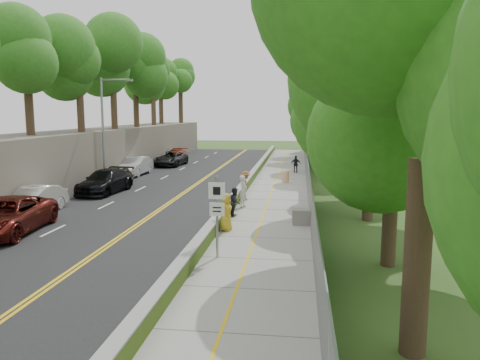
{
  "coord_description": "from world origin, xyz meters",
  "views": [
    {
      "loc": [
        4.06,
        -19.8,
        5.48
      ],
      "look_at": [
        0.5,
        8.0,
        1.4
      ],
      "focal_mm": 35.0,
      "sensor_mm": 36.0,
      "label": 1
    }
  ],
  "objects_px": {
    "construction_barrel": "(285,177)",
    "car_2": "(6,216)",
    "streetlight": "(106,123)",
    "person_far": "(296,164)",
    "car_1": "(34,200)",
    "painter_0": "(226,212)",
    "concrete_block": "(303,216)",
    "signpost": "(217,208)"
  },
  "relations": [
    {
      "from": "concrete_block",
      "to": "painter_0",
      "type": "distance_m",
      "value": 4.01
    },
    {
      "from": "streetlight",
      "to": "person_far",
      "type": "distance_m",
      "value": 16.94
    },
    {
      "from": "signpost",
      "to": "car_1",
      "type": "relative_size",
      "value": 0.69
    },
    {
      "from": "car_1",
      "to": "car_2",
      "type": "xyz_separation_m",
      "value": [
        1.09,
        -4.07,
        0.07
      ]
    },
    {
      "from": "signpost",
      "to": "painter_0",
      "type": "distance_m",
      "value": 4.16
    },
    {
      "from": "streetlight",
      "to": "car_2",
      "type": "xyz_separation_m",
      "value": [
        1.46,
        -14.75,
        -3.79
      ]
    },
    {
      "from": "streetlight",
      "to": "concrete_block",
      "type": "bearing_deg",
      "value": -37.2
    },
    {
      "from": "concrete_block",
      "to": "painter_0",
      "type": "bearing_deg",
      "value": -153.2
    },
    {
      "from": "streetlight",
      "to": "car_2",
      "type": "relative_size",
      "value": 1.37
    },
    {
      "from": "construction_barrel",
      "to": "painter_0",
      "type": "xyz_separation_m",
      "value": [
        -2.25,
        -15.36,
        0.43
      ]
    },
    {
      "from": "painter_0",
      "to": "person_far",
      "type": "height_order",
      "value": "painter_0"
    },
    {
      "from": "construction_barrel",
      "to": "person_far",
      "type": "bearing_deg",
      "value": 83.06
    },
    {
      "from": "signpost",
      "to": "person_far",
      "type": "distance_m",
      "value": 25.59
    },
    {
      "from": "construction_barrel",
      "to": "car_2",
      "type": "distance_m",
      "value": 20.9
    },
    {
      "from": "concrete_block",
      "to": "painter_0",
      "type": "height_order",
      "value": "painter_0"
    },
    {
      "from": "construction_barrel",
      "to": "car_2",
      "type": "xyz_separation_m",
      "value": [
        -12.0,
        -17.1,
        0.35
      ]
    },
    {
      "from": "car_1",
      "to": "painter_0",
      "type": "xyz_separation_m",
      "value": [
        10.84,
        -2.32,
        0.15
      ]
    },
    {
      "from": "streetlight",
      "to": "construction_barrel",
      "type": "height_order",
      "value": "streetlight"
    },
    {
      "from": "car_1",
      "to": "painter_0",
      "type": "relative_size",
      "value": 2.57
    },
    {
      "from": "concrete_block",
      "to": "car_1",
      "type": "height_order",
      "value": "car_1"
    },
    {
      "from": "signpost",
      "to": "person_far",
      "type": "xyz_separation_m",
      "value": [
        2.69,
        25.43,
        -1.14
      ]
    },
    {
      "from": "construction_barrel",
      "to": "concrete_block",
      "type": "xyz_separation_m",
      "value": [
        1.3,
        -13.56,
        -0.08
      ]
    },
    {
      "from": "signpost",
      "to": "car_2",
      "type": "bearing_deg",
      "value": 167.29
    },
    {
      "from": "car_2",
      "to": "car_1",
      "type": "bearing_deg",
      "value": 99.19
    },
    {
      "from": "signpost",
      "to": "construction_barrel",
      "type": "distance_m",
      "value": 19.52
    },
    {
      "from": "car_1",
      "to": "car_2",
      "type": "height_order",
      "value": "car_2"
    },
    {
      "from": "construction_barrel",
      "to": "painter_0",
      "type": "distance_m",
      "value": 15.53
    },
    {
      "from": "painter_0",
      "to": "car_2",
      "type": "bearing_deg",
      "value": 105.73
    },
    {
      "from": "signpost",
      "to": "car_1",
      "type": "xyz_separation_m",
      "value": [
        -11.14,
        6.33,
        -1.18
      ]
    },
    {
      "from": "concrete_block",
      "to": "car_2",
      "type": "height_order",
      "value": "car_2"
    },
    {
      "from": "car_1",
      "to": "painter_0",
      "type": "distance_m",
      "value": 11.09
    },
    {
      "from": "construction_barrel",
      "to": "car_2",
      "type": "bearing_deg",
      "value": -125.05
    },
    {
      "from": "signpost",
      "to": "person_far",
      "type": "relative_size",
      "value": 2.0
    },
    {
      "from": "construction_barrel",
      "to": "concrete_block",
      "type": "height_order",
      "value": "construction_barrel"
    },
    {
      "from": "streetlight",
      "to": "person_far",
      "type": "bearing_deg",
      "value": 30.64
    },
    {
      "from": "concrete_block",
      "to": "person_far",
      "type": "bearing_deg",
      "value": 91.64
    },
    {
      "from": "construction_barrel",
      "to": "person_far",
      "type": "height_order",
      "value": "person_far"
    },
    {
      "from": "person_far",
      "to": "signpost",
      "type": "bearing_deg",
      "value": 88.0
    },
    {
      "from": "concrete_block",
      "to": "car_1",
      "type": "distance_m",
      "value": 14.4
    },
    {
      "from": "concrete_block",
      "to": "signpost",
      "type": "bearing_deg",
      "value": -119.23
    },
    {
      "from": "streetlight",
      "to": "person_far",
      "type": "xyz_separation_m",
      "value": [
        14.2,
        8.41,
        -3.81
      ]
    },
    {
      "from": "car_2",
      "to": "painter_0",
      "type": "distance_m",
      "value": 9.91
    }
  ]
}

